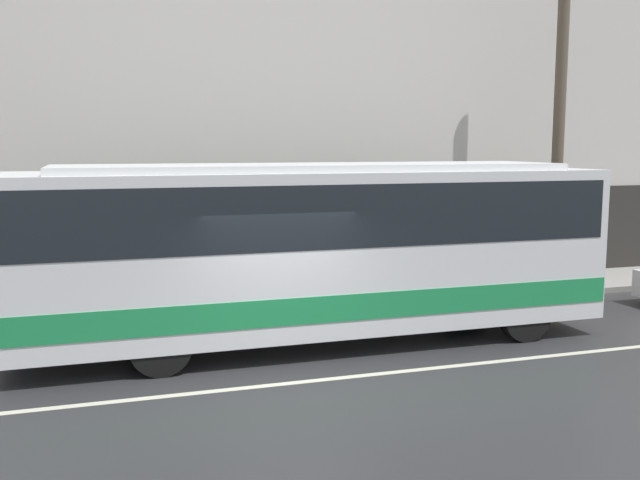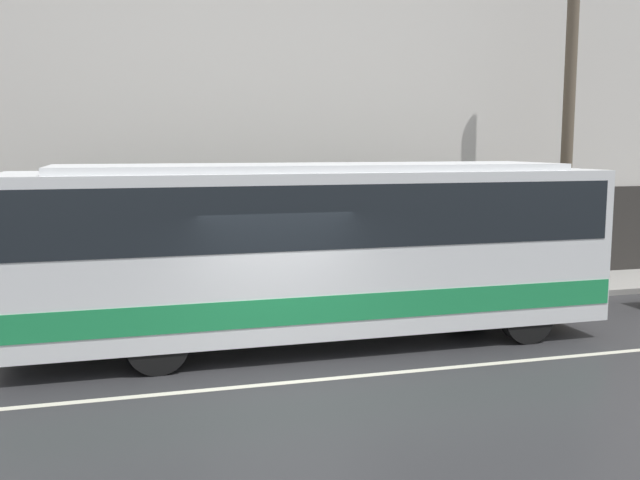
% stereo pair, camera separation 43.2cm
% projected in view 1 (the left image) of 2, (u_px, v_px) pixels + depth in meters
% --- Properties ---
extents(ground_plane, '(60.00, 60.00, 0.00)m').
position_uv_depth(ground_plane, '(295.00, 383.00, 10.77)').
color(ground_plane, '#2D2D30').
extents(sidewalk, '(60.00, 2.33, 0.14)m').
position_uv_depth(sidewalk, '(231.00, 306.00, 15.64)').
color(sidewalk, gray).
rests_on(sidewalk, ground_plane).
extents(building_facade, '(60.00, 0.35, 9.81)m').
position_uv_depth(building_facade, '(217.00, 94.00, 16.26)').
color(building_facade, silver).
rests_on(building_facade, ground_plane).
extents(lane_stripe, '(54.00, 0.14, 0.01)m').
position_uv_depth(lane_stripe, '(295.00, 383.00, 10.77)').
color(lane_stripe, beige).
rests_on(lane_stripe, ground_plane).
extents(transit_bus, '(10.56, 2.59, 3.24)m').
position_uv_depth(transit_bus, '(316.00, 243.00, 12.81)').
color(transit_bus, white).
rests_on(transit_bus, ground_plane).
extents(utility_pole_near, '(0.28, 0.28, 8.23)m').
position_uv_depth(utility_pole_near, '(559.00, 116.00, 17.07)').
color(utility_pole_near, brown).
rests_on(utility_pole_near, sidewalk).
extents(pedestrian_waiting, '(0.36, 0.36, 1.68)m').
position_uv_depth(pedestrian_waiting, '(132.00, 277.00, 14.44)').
color(pedestrian_waiting, navy).
rests_on(pedestrian_waiting, sidewalk).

